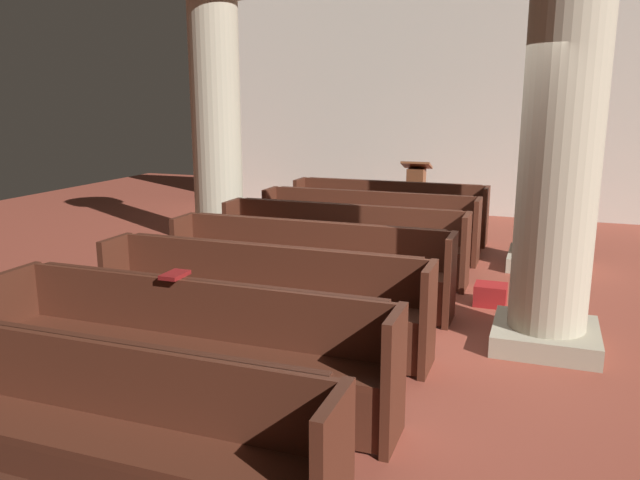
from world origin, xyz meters
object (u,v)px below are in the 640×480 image
pew_row_1 (368,222)px  pillar_aisle_side (560,111)px  pew_row_2 (342,239)px  pillar_aisle_rear (564,116)px  pew_row_5 (188,343)px  pew_row_0 (388,208)px  pew_row_6 (70,422)px  hymn_book (175,275)px  pew_row_3 (308,262)px  pew_row_4 (260,295)px  kneeler_box_red (490,295)px  pillar_far_side (216,109)px  lectern (416,198)px

pew_row_1 → pillar_aisle_side: bearing=3.8°
pew_row_2 → pillar_aisle_rear: (2.31, -1.46, 1.49)m
pew_row_5 → pillar_aisle_side: 5.47m
pew_row_0 → pew_row_6: bearing=-90.0°
pew_row_1 → hymn_book: 4.40m
pillar_aisle_side → pillar_aisle_rear: bearing=-90.0°
pillar_aisle_rear → pew_row_3: bearing=172.2°
pew_row_2 → pew_row_4: size_ratio=1.00×
pew_row_0 → hymn_book: size_ratio=13.56×
pillar_aisle_rear → kneeler_box_red: 2.16m
pillar_aisle_rear → hymn_book: pillar_aisle_rear is taller
pillar_far_side → pew_row_0: bearing=27.2°
pew_row_5 → pew_row_4: bearing=90.0°
pew_row_5 → kneeler_box_red: pew_row_5 is taller
pew_row_4 → pew_row_5: bearing=-90.0°
pew_row_1 → pew_row_0: bearing=90.0°
pew_row_1 → pillar_aisle_side: (2.31, 0.15, 1.49)m
pew_row_2 → lectern: bearing=87.1°
pew_row_2 → lectern: lectern is taller
lectern → pillar_aisle_rear: bearing=-66.6°
pillar_aisle_side → pew_row_0: bearing=156.8°
pew_row_1 → pillar_aisle_rear: bearing=-48.4°
pew_row_5 → pillar_aisle_side: (2.31, 4.72, 1.49)m
pew_row_0 → pillar_aisle_side: 2.93m
pew_row_4 → pillar_aisle_side: size_ratio=0.78×
pew_row_5 → pew_row_0: bearing=90.0°
pew_row_1 → pew_row_2: same height
pillar_aisle_rear → lectern: pillar_aisle_rear is taller
pillar_far_side → kneeler_box_red: bearing=-21.6°
pillar_aisle_side → pillar_aisle_rear: same height
pew_row_2 → pew_row_3: (0.00, -1.14, 0.00)m
pillar_aisle_side → pillar_aisle_rear: (-0.00, -2.76, -0.00)m
pew_row_2 → pillar_aisle_rear: 3.12m
pillar_aisle_side → lectern: bearing=134.5°
pew_row_4 → hymn_book: size_ratio=13.56×
lectern → hymn_book: bearing=-93.3°
lectern → pillar_aisle_side: bearing=-45.5°
pillar_aisle_side → hymn_book: pillar_aisle_side is taller
pew_row_5 → lectern: lectern is taller
hymn_book → kneeler_box_red: size_ratio=0.67×
pillar_aisle_side → hymn_book: (-2.52, -4.53, -1.08)m
hymn_book → kneeler_box_red: bearing=54.4°
pew_row_0 → pillar_aisle_side: size_ratio=0.78×
pew_row_6 → lectern: size_ratio=2.72×
pillar_aisle_rear → lectern: size_ratio=3.47×
pew_row_5 → pillar_far_side: bearing=116.5°
pew_row_0 → pew_row_2: bearing=-90.0°
pew_row_3 → pillar_aisle_side: 3.68m
pew_row_4 → kneeler_box_red: pew_row_4 is taller
pew_row_3 → pillar_far_side: (-2.26, 2.26, 1.49)m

